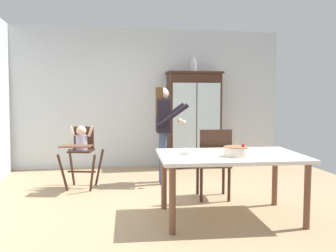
{
  "coord_description": "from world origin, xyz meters",
  "views": [
    {
      "loc": [
        -1.03,
        -4.7,
        1.41
      ],
      "look_at": [
        0.0,
        0.7,
        0.95
      ],
      "focal_mm": 39.79,
      "sensor_mm": 36.0,
      "label": 1
    }
  ],
  "objects_px": {
    "china_cabinet": "(194,119)",
    "serving_bowl": "(187,151)",
    "ceramic_vase": "(193,66)",
    "dining_table": "(230,161)",
    "birthday_cake": "(236,151)",
    "high_chair_with_toddler": "(81,145)",
    "dining_chair_far_side": "(214,159)",
    "adult_person": "(163,123)"
  },
  "relations": [
    {
      "from": "ceramic_vase",
      "to": "serving_bowl",
      "type": "relative_size",
      "value": 1.5
    },
    {
      "from": "serving_bowl",
      "to": "dining_chair_far_side",
      "type": "bearing_deg",
      "value": 49.77
    },
    {
      "from": "serving_bowl",
      "to": "ceramic_vase",
      "type": "bearing_deg",
      "value": 74.21
    },
    {
      "from": "china_cabinet",
      "to": "birthday_cake",
      "type": "relative_size",
      "value": 6.65
    },
    {
      "from": "high_chair_with_toddler",
      "to": "dining_table",
      "type": "height_order",
      "value": "high_chair_with_toddler"
    },
    {
      "from": "china_cabinet",
      "to": "birthday_cake",
      "type": "height_order",
      "value": "china_cabinet"
    },
    {
      "from": "serving_bowl",
      "to": "dining_chair_far_side",
      "type": "height_order",
      "value": "dining_chair_far_side"
    },
    {
      "from": "high_chair_with_toddler",
      "to": "birthday_cake",
      "type": "height_order",
      "value": "high_chair_with_toddler"
    },
    {
      "from": "dining_table",
      "to": "serving_bowl",
      "type": "xyz_separation_m",
      "value": [
        -0.47,
        0.11,
        0.11
      ]
    },
    {
      "from": "high_chair_with_toddler",
      "to": "adult_person",
      "type": "xyz_separation_m",
      "value": [
        1.27,
        0.09,
        0.31
      ]
    },
    {
      "from": "china_cabinet",
      "to": "dining_table",
      "type": "xyz_separation_m",
      "value": [
        -0.39,
        -3.1,
        -0.28
      ]
    },
    {
      "from": "high_chair_with_toddler",
      "to": "serving_bowl",
      "type": "distance_m",
      "value": 2.04
    },
    {
      "from": "china_cabinet",
      "to": "dining_table",
      "type": "distance_m",
      "value": 3.13
    },
    {
      "from": "adult_person",
      "to": "birthday_cake",
      "type": "bearing_deg",
      "value": -162.53
    },
    {
      "from": "high_chair_with_toddler",
      "to": "dining_chair_far_side",
      "type": "distance_m",
      "value": 2.03
    },
    {
      "from": "dining_chair_far_side",
      "to": "high_chair_with_toddler",
      "type": "bearing_deg",
      "value": -21.51
    },
    {
      "from": "high_chair_with_toddler",
      "to": "adult_person",
      "type": "relative_size",
      "value": 0.62
    },
    {
      "from": "high_chair_with_toddler",
      "to": "dining_table",
      "type": "relative_size",
      "value": 0.56
    },
    {
      "from": "dining_table",
      "to": "birthday_cake",
      "type": "distance_m",
      "value": 0.21
    },
    {
      "from": "adult_person",
      "to": "dining_table",
      "type": "distance_m",
      "value": 1.9
    },
    {
      "from": "birthday_cake",
      "to": "dining_chair_far_side",
      "type": "xyz_separation_m",
      "value": [
        0.04,
        0.89,
        -0.24
      ]
    },
    {
      "from": "china_cabinet",
      "to": "high_chair_with_toddler",
      "type": "relative_size",
      "value": 1.96
    },
    {
      "from": "dining_chair_far_side",
      "to": "adult_person",
      "type": "bearing_deg",
      "value": -57.45
    },
    {
      "from": "adult_person",
      "to": "birthday_cake",
      "type": "height_order",
      "value": "adult_person"
    },
    {
      "from": "ceramic_vase",
      "to": "high_chair_with_toddler",
      "type": "distance_m",
      "value": 2.83
    },
    {
      "from": "ceramic_vase",
      "to": "birthday_cake",
      "type": "relative_size",
      "value": 0.96
    },
    {
      "from": "dining_chair_far_side",
      "to": "dining_table",
      "type": "bearing_deg",
      "value": 93.73
    },
    {
      "from": "china_cabinet",
      "to": "serving_bowl",
      "type": "bearing_deg",
      "value": -106.18
    },
    {
      "from": "ceramic_vase",
      "to": "dining_table",
      "type": "bearing_deg",
      "value": -96.8
    },
    {
      "from": "adult_person",
      "to": "dining_chair_far_side",
      "type": "xyz_separation_m",
      "value": [
        0.5,
        -1.08,
        -0.41
      ]
    },
    {
      "from": "adult_person",
      "to": "dining_chair_far_side",
      "type": "bearing_deg",
      "value": -150.91
    },
    {
      "from": "china_cabinet",
      "to": "serving_bowl",
      "type": "relative_size",
      "value": 10.34
    },
    {
      "from": "high_chair_with_toddler",
      "to": "adult_person",
      "type": "height_order",
      "value": "adult_person"
    },
    {
      "from": "serving_bowl",
      "to": "dining_chair_far_side",
      "type": "distance_m",
      "value": 0.84
    },
    {
      "from": "birthday_cake",
      "to": "serving_bowl",
      "type": "distance_m",
      "value": 0.56
    },
    {
      "from": "high_chair_with_toddler",
      "to": "serving_bowl",
      "type": "relative_size",
      "value": 5.28
    },
    {
      "from": "ceramic_vase",
      "to": "dining_table",
      "type": "distance_m",
      "value": 3.39
    },
    {
      "from": "ceramic_vase",
      "to": "birthday_cake",
      "type": "bearing_deg",
      "value": -96.23
    },
    {
      "from": "high_chair_with_toddler",
      "to": "ceramic_vase",
      "type": "bearing_deg",
      "value": 46.71
    },
    {
      "from": "adult_person",
      "to": "birthday_cake",
      "type": "relative_size",
      "value": 5.47
    },
    {
      "from": "ceramic_vase",
      "to": "dining_chair_far_side",
      "type": "relative_size",
      "value": 0.28
    },
    {
      "from": "adult_person",
      "to": "dining_table",
      "type": "relative_size",
      "value": 0.91
    }
  ]
}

